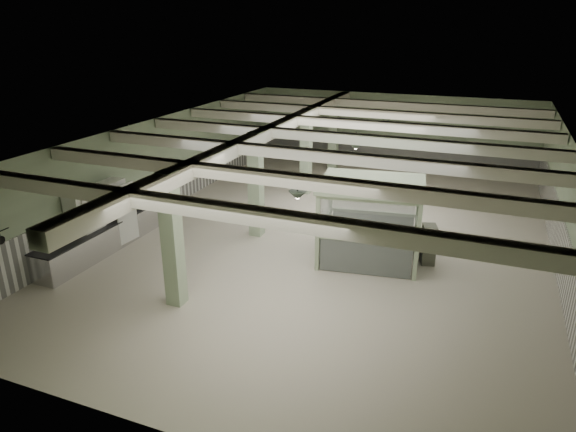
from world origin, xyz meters
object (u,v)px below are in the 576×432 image
at_px(walkin_cooler, 100,220).
at_px(filing_cabinet, 428,244).
at_px(guard_booth, 371,207).
at_px(prep_counter, 103,237).

height_order(walkin_cooler, filing_cabinet, walkin_cooler).
bearing_deg(guard_booth, walkin_cooler, -170.85).
bearing_deg(prep_counter, filing_cabinet, 16.60).
bearing_deg(prep_counter, walkin_cooler, 153.02).
distance_m(guard_booth, filing_cabinet, 2.10).
xyz_separation_m(walkin_cooler, filing_cabinet, (9.94, 2.89, -0.42)).
xyz_separation_m(walkin_cooler, guard_booth, (8.18, 2.54, 0.66)).
bearing_deg(walkin_cooler, prep_counter, -26.98).
xyz_separation_m(prep_counter, guard_booth, (8.09, 2.58, 1.24)).
bearing_deg(guard_booth, prep_counter, -170.41).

